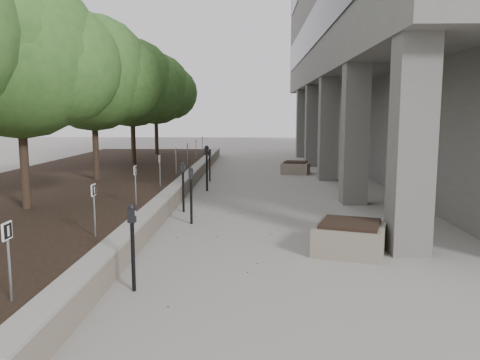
# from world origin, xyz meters

# --- Properties ---
(ground) EXTENTS (90.00, 90.00, 0.00)m
(ground) POSITION_xyz_m (0.00, 0.00, 0.00)
(ground) COLOR gray
(ground) RESTS_ON ground
(retaining_wall) EXTENTS (0.39, 26.00, 0.50)m
(retaining_wall) POSITION_xyz_m (-1.82, 9.00, 0.25)
(retaining_wall) COLOR gray
(retaining_wall) RESTS_ON ground
(planting_bed) EXTENTS (7.00, 26.00, 0.40)m
(planting_bed) POSITION_xyz_m (-5.50, 9.00, 0.20)
(planting_bed) COLOR black
(planting_bed) RESTS_ON ground
(crabapple_tree_2) EXTENTS (4.60, 4.00, 5.44)m
(crabapple_tree_2) POSITION_xyz_m (-4.80, 3.00, 3.12)
(crabapple_tree_2) COLOR #315E24
(crabapple_tree_2) RESTS_ON planting_bed
(crabapple_tree_3) EXTENTS (4.60, 4.00, 5.44)m
(crabapple_tree_3) POSITION_xyz_m (-4.80, 8.00, 3.12)
(crabapple_tree_3) COLOR #315E24
(crabapple_tree_3) RESTS_ON planting_bed
(crabapple_tree_4) EXTENTS (4.60, 4.00, 5.44)m
(crabapple_tree_4) POSITION_xyz_m (-4.80, 13.00, 3.12)
(crabapple_tree_4) COLOR #315E24
(crabapple_tree_4) RESTS_ON planting_bed
(crabapple_tree_5) EXTENTS (4.60, 4.00, 5.44)m
(crabapple_tree_5) POSITION_xyz_m (-4.80, 18.00, 3.12)
(crabapple_tree_5) COLOR #315E24
(crabapple_tree_5) RESTS_ON planting_bed
(parking_sign_1) EXTENTS (0.04, 0.22, 0.96)m
(parking_sign_1) POSITION_xyz_m (-2.35, -2.50, 0.88)
(parking_sign_1) COLOR black
(parking_sign_1) RESTS_ON planting_bed
(parking_sign_2) EXTENTS (0.04, 0.22, 0.96)m
(parking_sign_2) POSITION_xyz_m (-2.35, 0.50, 0.88)
(parking_sign_2) COLOR black
(parking_sign_2) RESTS_ON planting_bed
(parking_sign_3) EXTENTS (0.04, 0.22, 0.96)m
(parking_sign_3) POSITION_xyz_m (-2.35, 3.50, 0.88)
(parking_sign_3) COLOR black
(parking_sign_3) RESTS_ON planting_bed
(parking_sign_4) EXTENTS (0.04, 0.22, 0.96)m
(parking_sign_4) POSITION_xyz_m (-2.35, 6.50, 0.88)
(parking_sign_4) COLOR black
(parking_sign_4) RESTS_ON planting_bed
(parking_sign_5) EXTENTS (0.04, 0.22, 0.96)m
(parking_sign_5) POSITION_xyz_m (-2.35, 9.50, 0.88)
(parking_sign_5) COLOR black
(parking_sign_5) RESTS_ON planting_bed
(parking_sign_6) EXTENTS (0.04, 0.22, 0.96)m
(parking_sign_6) POSITION_xyz_m (-2.35, 12.50, 0.88)
(parking_sign_6) COLOR black
(parking_sign_6) RESTS_ON planting_bed
(parking_sign_7) EXTENTS (0.04, 0.22, 0.96)m
(parking_sign_7) POSITION_xyz_m (-2.35, 15.50, 0.88)
(parking_sign_7) COLOR black
(parking_sign_7) RESTS_ON planting_bed
(parking_sign_8) EXTENTS (0.04, 0.22, 0.96)m
(parking_sign_8) POSITION_xyz_m (-2.35, 18.50, 0.88)
(parking_sign_8) COLOR black
(parking_sign_8) RESTS_ON planting_bed
(parking_meter_1) EXTENTS (0.14, 0.10, 1.31)m
(parking_meter_1) POSITION_xyz_m (-1.25, -1.10, 0.65)
(parking_meter_1) COLOR black
(parking_meter_1) RESTS_ON ground
(parking_meter_2) EXTENTS (0.15, 0.11, 1.35)m
(parking_meter_2) POSITION_xyz_m (-0.97, 3.25, 0.68)
(parking_meter_2) COLOR black
(parking_meter_2) RESTS_ON ground
(parking_meter_3) EXTENTS (0.14, 0.10, 1.35)m
(parking_meter_3) POSITION_xyz_m (-1.36, 4.63, 0.67)
(parking_meter_3) COLOR black
(parking_meter_3) RESTS_ON ground
(parking_meter_4) EXTENTS (0.18, 0.15, 1.55)m
(parking_meter_4) POSITION_xyz_m (-1.08, 8.10, 0.78)
(parking_meter_4) COLOR black
(parking_meter_4) RESTS_ON ground
(parking_meter_5) EXTENTS (0.14, 0.11, 1.25)m
(parking_meter_5) POSITION_xyz_m (-1.20, 10.44, 0.63)
(parking_meter_5) COLOR black
(parking_meter_5) RESTS_ON ground
(planter_front) EXTENTS (1.59, 1.59, 0.59)m
(planter_front) POSITION_xyz_m (2.33, 1.00, 0.29)
(planter_front) COLOR gray
(planter_front) RESTS_ON ground
(planter_back) EXTENTS (1.38, 1.38, 0.53)m
(planter_back) POSITION_xyz_m (2.33, 12.99, 0.27)
(planter_back) COLOR gray
(planter_back) RESTS_ON ground
(berry_scatter) EXTENTS (3.30, 14.10, 0.02)m
(berry_scatter) POSITION_xyz_m (-0.10, 5.00, 0.01)
(berry_scatter) COLOR maroon
(berry_scatter) RESTS_ON ground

